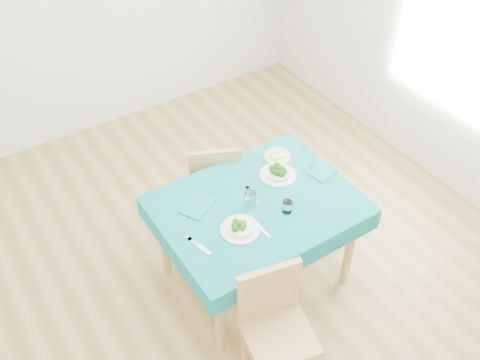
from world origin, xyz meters
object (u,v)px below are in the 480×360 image
chair_far (214,176)px  bowl_near (240,226)px  chair_near (280,331)px  side_plate (277,156)px  table (256,242)px  bowl_far (278,171)px

chair_far → bowl_near: 0.91m
chair_near → side_plate: size_ratio=5.01×
chair_near → chair_far: 1.43m
chair_near → bowl_near: (0.10, 0.58, 0.31)m
side_plate → table: bearing=-140.6°
bowl_far → side_plate: 0.21m
chair_near → chair_far: bearing=86.3°
chair_far → bowl_near: (-0.28, -0.80, 0.33)m
bowl_near → bowl_far: 0.57m
chair_near → chair_far: (0.38, 1.38, -0.02)m
bowl_near → table: bearing=31.0°
chair_far → side_plate: (0.33, -0.35, 0.29)m
table → side_plate: 0.63m
table → bowl_near: bearing=-149.0°
side_plate → chair_far: bearing=133.5°
chair_near → side_plate: bearing=67.0°
chair_near → side_plate: 1.28m
side_plate → chair_near: bearing=-124.7°
table → bowl_far: (0.27, 0.15, 0.42)m
bowl_far → chair_near: bearing=-124.8°
bowl_near → bowl_far: size_ratio=0.98×
bowl_far → chair_far: bearing=112.7°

